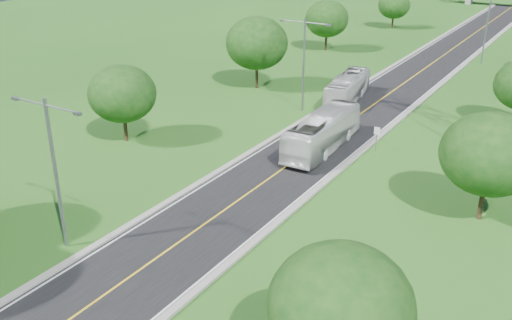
{
  "coord_description": "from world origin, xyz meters",
  "views": [
    {
      "loc": [
        21.35,
        -8.55,
        19.82
      ],
      "look_at": [
        0.69,
        24.62,
        3.0
      ],
      "focal_mm": 40.0,
      "sensor_mm": 36.0,
      "label": 1
    }
  ],
  "objects": [
    {
      "name": "bus_inbound",
      "position": [
        -3.2,
        50.78,
        1.58
      ],
      "size": [
        4.07,
        11.19,
        3.05
      ],
      "primitive_type": "imported",
      "rotation": [
        0.0,
        0.0,
        0.14
      ],
      "color": "silver",
      "rests_on": "road"
    },
    {
      "name": "tree_lc",
      "position": [
        -15.0,
        50.0,
        5.58
      ],
      "size": [
        7.56,
        7.56,
        8.79
      ],
      "color": "black",
      "rests_on": "ground"
    },
    {
      "name": "tree_rb",
      "position": [
        16.0,
        30.0,
        4.95
      ],
      "size": [
        6.72,
        6.72,
        7.82
      ],
      "color": "black",
      "rests_on": "ground"
    },
    {
      "name": "streetlight_far_right",
      "position": [
        6.0,
        78.0,
        5.94
      ],
      "size": [
        5.9,
        0.25,
        10.0
      ],
      "color": "slate",
      "rests_on": "ground"
    },
    {
      "name": "road",
      "position": [
        0.0,
        66.0,
        0.03
      ],
      "size": [
        8.0,
        150.0,
        0.06
      ],
      "primitive_type": "cube",
      "color": "black",
      "rests_on": "ground"
    },
    {
      "name": "tree_lb",
      "position": [
        -16.0,
        28.0,
        4.64
      ],
      "size": [
        6.3,
        6.3,
        7.33
      ],
      "color": "black",
      "rests_on": "ground"
    },
    {
      "name": "tree_le",
      "position": [
        -14.5,
        98.0,
        4.33
      ],
      "size": [
        5.88,
        5.88,
        6.84
      ],
      "color": "black",
      "rests_on": "ground"
    },
    {
      "name": "streetlight_mid_left",
      "position": [
        -6.0,
        45.0,
        5.94
      ],
      "size": [
        5.9,
        0.25,
        10.0
      ],
      "color": "slate",
      "rests_on": "ground"
    },
    {
      "name": "speed_limit_sign",
      "position": [
        5.2,
        37.98,
        1.6
      ],
      "size": [
        0.55,
        0.09,
        2.4
      ],
      "color": "slate",
      "rests_on": "ground"
    },
    {
      "name": "curb_right",
      "position": [
        4.25,
        66.0,
        0.11
      ],
      "size": [
        0.5,
        150.0,
        0.22
      ],
      "primitive_type": "cube",
      "color": "gray",
      "rests_on": "ground"
    },
    {
      "name": "tree_ld",
      "position": [
        -17.0,
        74.0,
        4.95
      ],
      "size": [
        6.72,
        6.72,
        7.82
      ],
      "color": "black",
      "rests_on": "ground"
    },
    {
      "name": "ground",
      "position": [
        0.0,
        60.0,
        0.0
      ],
      "size": [
        260.0,
        260.0,
        0.0
      ],
      "primitive_type": "plane",
      "color": "#1E5217",
      "rests_on": "ground"
    },
    {
      "name": "tree_ra",
      "position": [
        14.0,
        10.0,
        4.64
      ],
      "size": [
        6.3,
        6.3,
        7.33
      ],
      "color": "black",
      "rests_on": "ground"
    },
    {
      "name": "streetlight_near_left",
      "position": [
        -6.0,
        12.0,
        5.94
      ],
      "size": [
        5.9,
        0.25,
        10.0
      ],
      "color": "slate",
      "rests_on": "ground"
    },
    {
      "name": "bus_outbound",
      "position": [
        0.89,
        35.77,
        1.74
      ],
      "size": [
        3.36,
        12.16,
        3.36
      ],
      "primitive_type": "imported",
      "rotation": [
        0.0,
        0.0,
        3.19
      ],
      "color": "silver",
      "rests_on": "road"
    },
    {
      "name": "curb_left",
      "position": [
        -4.25,
        66.0,
        0.11
      ],
      "size": [
        0.5,
        150.0,
        0.22
      ],
      "primitive_type": "cube",
      "color": "gray",
      "rests_on": "ground"
    }
  ]
}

